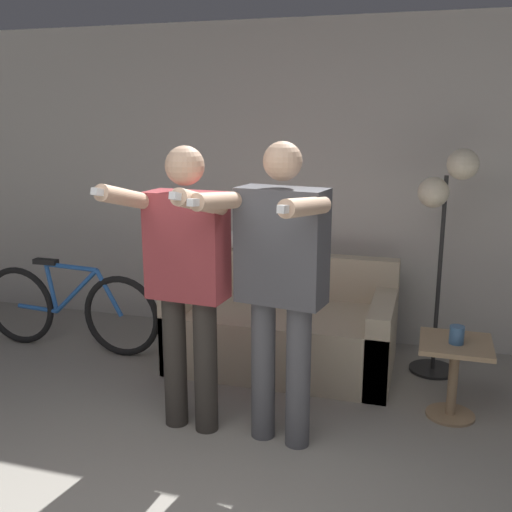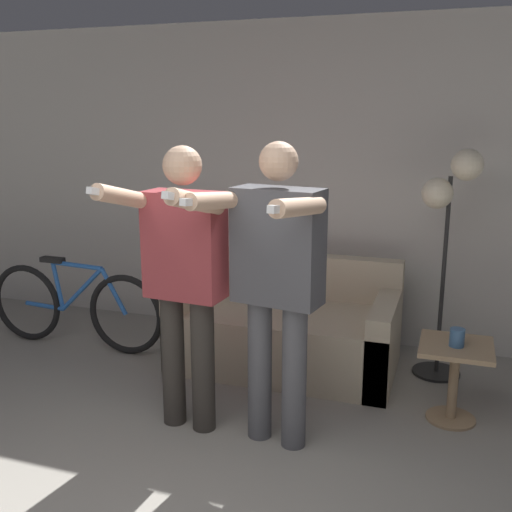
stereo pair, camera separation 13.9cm
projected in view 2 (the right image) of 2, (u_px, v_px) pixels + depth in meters
The scene contains 9 objects.
wall_back at pixel (313, 184), 4.92m from camera, with size 10.00×0.05×2.60m.
couch at pixel (286, 331), 4.52m from camera, with size 1.63×0.89×0.79m.
person_left at pixel (184, 269), 3.45m from camera, with size 0.56×0.69×1.70m.
person_right at pixel (276, 274), 3.27m from camera, with size 0.63×0.74×1.73m.
cat at pixel (248, 239), 4.83m from camera, with size 0.45×0.13×0.19m.
floor_lamp at pixel (450, 205), 4.12m from camera, with size 0.40×0.34×1.64m.
side_table at pixel (455, 366), 3.67m from camera, with size 0.43×0.43×0.50m.
cup at pixel (457, 338), 3.60m from camera, with size 0.09×0.09×0.11m.
bicycle at pixel (75, 307), 4.86m from camera, with size 1.60×0.07×0.74m.
Camera 2 is at (1.13, -1.60, 1.87)m, focal length 42.00 mm.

